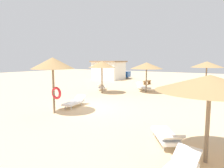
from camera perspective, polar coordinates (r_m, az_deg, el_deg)
ground_plane at (r=12.51m, az=-7.60°, el=-6.84°), size 80.00×80.00×0.00m
parasol_0 at (r=6.12m, az=26.39°, el=0.19°), size 3.00×3.00×2.55m
parasol_1 at (r=19.55m, az=25.66°, el=5.08°), size 2.78×2.78×2.86m
parasol_2 at (r=18.32m, az=9.93°, el=5.21°), size 2.96×2.96×2.76m
parasol_3 at (r=17.54m, az=-2.93°, el=5.63°), size 2.38×2.38×2.88m
parasol_4 at (r=11.27m, az=-16.71°, el=5.55°), size 2.33×2.33×3.10m
lounger_1 at (r=22.02m, az=24.23°, el=-0.62°), size 1.96×0.99×0.77m
lounger_2 at (r=20.01m, az=8.93°, el=-0.79°), size 1.93×1.56×0.75m
lounger_3 at (r=19.60m, az=-2.94°, el=-0.89°), size 1.50×1.96×0.69m
lounger_4 at (r=12.90m, az=-10.68°, el=-5.07°), size 1.01×2.00×0.63m
lounger_5 at (r=7.42m, az=15.37°, el=-14.17°), size 1.62×1.92×0.68m
bench_0 at (r=23.31m, az=24.66°, el=-0.20°), size 0.68×1.55×0.49m
bench_1 at (r=24.60m, az=10.10°, el=0.66°), size 0.48×1.52×0.49m
bench_2 at (r=22.87m, az=27.14°, el=-0.45°), size 1.54×0.58×0.49m
parked_car at (r=33.34m, az=1.64°, el=3.17°), size 4.23×2.52×1.72m
beach_cabana at (r=30.63m, az=-0.98°, el=4.04°), size 4.58×3.77×2.87m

